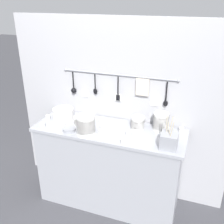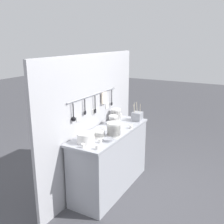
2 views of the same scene
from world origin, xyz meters
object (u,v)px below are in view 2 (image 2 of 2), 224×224
cup_back_left (98,130)px  cup_mid_row (120,115)px  plate_stack (86,138)px  cutlery_caddy (137,116)px  bowl_stack_tall_left (114,129)px  cup_centre (111,130)px  bowl_stack_back_corner (113,120)px  steel_mixing_bowl (108,139)px  cup_front_right (83,146)px  bowl_stack_short_front (99,134)px  bowl_stack_nested_right (116,114)px  cup_beside_plates (100,141)px  cup_by_caddy (116,131)px  cup_edge_far (131,127)px  cup_edge_near (97,147)px  cup_front_left (120,125)px

cup_back_left → cup_mid_row: (0.76, 0.06, 0.00)m
plate_stack → cutlery_caddy: bearing=-9.7°
bowl_stack_tall_left → cup_centre: 0.18m
cup_centre → plate_stack: bearing=170.0°
bowl_stack_back_corner → cutlery_caddy: cutlery_caddy is taller
steel_mixing_bowl → cup_front_right: (-0.32, 0.14, 0.01)m
bowl_stack_short_front → steel_mixing_bowl: bowl_stack_short_front is taller
plate_stack → cup_mid_row: bearing=6.5°
steel_mixing_bowl → cup_back_left: cup_back_left is taller
bowl_stack_nested_right → cup_beside_plates: size_ratio=3.57×
bowl_stack_nested_right → bowl_stack_tall_left: size_ratio=0.95×
bowl_stack_short_front → bowl_stack_tall_left: bearing=-51.4°
steel_mixing_bowl → cup_by_caddy: cup_by_caddy is taller
bowl_stack_short_front → cup_beside_plates: size_ratio=2.99×
bowl_stack_back_corner → bowl_stack_tall_left: bowl_stack_tall_left is taller
bowl_stack_nested_right → cup_front_right: 1.12m
bowl_stack_short_front → cup_mid_row: bearing=10.6°
bowl_stack_back_corner → plate_stack: bowl_stack_back_corner is taller
cup_centre → cup_by_caddy: 0.08m
cup_mid_row → cup_edge_far: bearing=-138.8°
bowl_stack_back_corner → cup_front_right: size_ratio=2.71×
cup_beside_plates → cup_by_caddy: bearing=-1.0°
plate_stack → cup_edge_far: 0.76m
plate_stack → cup_back_left: 0.39m
cup_edge_near → cup_back_left: bearing=30.8°
bowl_stack_back_corner → cutlery_caddy: size_ratio=0.46×
bowl_stack_short_front → cup_beside_plates: 0.18m
steel_mixing_bowl → cup_centre: cup_centre is taller
cup_front_right → bowl_stack_short_front: bearing=2.8°
cup_by_caddy → cup_centre: bearing=97.3°
cutlery_caddy → cup_front_left: bearing=166.4°
steel_mixing_bowl → cup_front_left: size_ratio=2.57×
cup_mid_row → cup_centre: bearing=-163.0°
cup_beside_plates → cup_edge_far: (0.63, -0.10, 0.00)m
bowl_stack_back_corner → bowl_stack_tall_left: (-0.42, -0.24, 0.02)m
steel_mixing_bowl → cup_front_left: cup_front_left is taller
bowl_stack_back_corner → cup_edge_near: (-0.86, -0.27, -0.04)m
cup_mid_row → cup_front_right: 1.31m
bowl_stack_short_front → cutlery_caddy: cutlery_caddy is taller
bowl_stack_tall_left → cup_by_caddy: bearing=14.6°
cup_beside_plates → cup_edge_near: size_ratio=1.00×
bowl_stack_back_corner → steel_mixing_bowl: bowl_stack_back_corner is taller
bowl_stack_short_front → cup_centre: 0.24m
bowl_stack_short_front → cup_by_caddy: bowl_stack_short_front is taller
bowl_stack_nested_right → cup_mid_row: (0.19, 0.02, -0.06)m
bowl_stack_back_corner → cup_front_left: (-0.05, -0.14, -0.04)m
cup_edge_near → cutlery_caddy: bearing=1.7°
bowl_stack_back_corner → cup_beside_plates: bowl_stack_back_corner is taller
cup_edge_near → cup_mid_row: (1.25, 0.35, 0.00)m
cup_by_caddy → plate_stack: bearing=161.4°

